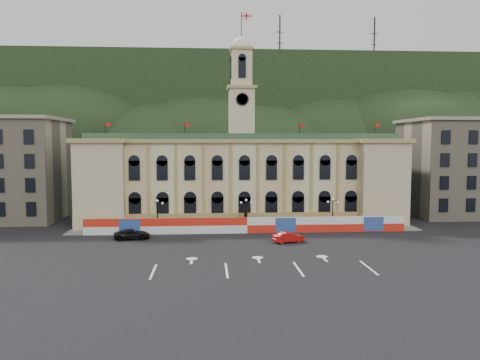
{
  "coord_description": "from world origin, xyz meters",
  "views": [
    {
      "loc": [
        -5.87,
        -56.46,
        14.01
      ],
      "look_at": [
        -0.92,
        18.0,
        8.06
      ],
      "focal_mm": 35.0,
      "sensor_mm": 36.0,
      "label": 1
    }
  ],
  "objects": [
    {
      "name": "lamp_left",
      "position": [
        -14.0,
        17.0,
        3.07
      ],
      "size": [
        1.96,
        0.44,
        5.15
      ],
      "color": "black",
      "rests_on": "ground"
    },
    {
      "name": "lamp_right",
      "position": [
        14.0,
        17.0,
        3.07
      ],
      "size": [
        1.96,
        0.44,
        5.15
      ],
      "color": "black",
      "rests_on": "ground"
    },
    {
      "name": "hoarding_fence",
      "position": [
        0.06,
        15.07,
        1.25
      ],
      "size": [
        50.0,
        0.44,
        2.5
      ],
      "color": "red",
      "rests_on": "ground"
    },
    {
      "name": "ground",
      "position": [
        0.0,
        0.0,
        0.0
      ],
      "size": [
        260.0,
        260.0,
        0.0
      ],
      "primitive_type": "plane",
      "color": "black",
      "rests_on": "ground"
    },
    {
      "name": "hill_ridge",
      "position": [
        0.03,
        121.99,
        19.48
      ],
      "size": [
        230.0,
        80.0,
        64.0
      ],
      "color": "black",
      "rests_on": "ground"
    },
    {
      "name": "side_building_left",
      "position": [
        -43.0,
        30.93,
        9.33
      ],
      "size": [
        21.0,
        17.0,
        18.6
      ],
      "color": "tan",
      "rests_on": "ground"
    },
    {
      "name": "statue",
      "position": [
        0.0,
        18.0,
        1.19
      ],
      "size": [
        1.4,
        1.4,
        3.72
      ],
      "color": "#595651",
      "rests_on": "ground"
    },
    {
      "name": "side_building_right",
      "position": [
        43.0,
        30.93,
        9.33
      ],
      "size": [
        21.0,
        17.0,
        18.6
      ],
      "color": "tan",
      "rests_on": "ground"
    },
    {
      "name": "red_sedan",
      "position": [
        5.26,
        7.89,
        0.74
      ],
      "size": [
        3.86,
        5.29,
        1.48
      ],
      "primitive_type": "imported",
      "rotation": [
        0.0,
        0.0,
        1.84
      ],
      "color": "#A4100B",
      "rests_on": "ground"
    },
    {
      "name": "lane_markings",
      "position": [
        0.0,
        -5.0,
        0.0
      ],
      "size": [
        26.0,
        10.0,
        0.02
      ],
      "primitive_type": null,
      "color": "white",
      "rests_on": "ground"
    },
    {
      "name": "black_suv",
      "position": [
        -17.08,
        11.58,
        0.72
      ],
      "size": [
        3.69,
        5.79,
        1.44
      ],
      "primitive_type": "imported",
      "rotation": [
        0.0,
        0.0,
        1.7
      ],
      "color": "black",
      "rests_on": "ground"
    },
    {
      "name": "lamp_center",
      "position": [
        0.0,
        17.0,
        3.07
      ],
      "size": [
        1.96,
        0.44,
        5.15
      ],
      "color": "black",
      "rests_on": "ground"
    },
    {
      "name": "city_hall",
      "position": [
        0.0,
        27.63,
        7.85
      ],
      "size": [
        56.2,
        17.6,
        37.1
      ],
      "color": "beige",
      "rests_on": "ground"
    },
    {
      "name": "pavement",
      "position": [
        0.0,
        17.75,
        0.08
      ],
      "size": [
        56.0,
        5.5,
        0.16
      ],
      "primitive_type": "cube",
      "color": "slate",
      "rests_on": "ground"
    }
  ]
}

